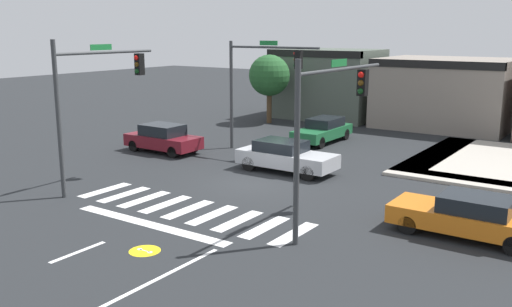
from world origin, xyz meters
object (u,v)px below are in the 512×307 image
object	(u,v)px
traffic_signal_northwest	(260,75)
car_silver	(285,156)
traffic_signal_southwest	(95,88)
car_orange	(469,216)
roadside_tree	(269,76)
traffic_signal_southeast	(330,109)
car_green	(323,130)
car_maroon	(163,138)

from	to	relation	value
traffic_signal_northwest	car_silver	world-z (taller)	traffic_signal_northwest
traffic_signal_southwest	car_orange	size ratio (longest dim) A/B	1.30
traffic_signal_southwest	roadside_tree	bearing A→B (deg)	10.48
traffic_signal_southeast	roadside_tree	bearing A→B (deg)	38.40
roadside_tree	traffic_signal_northwest	bearing A→B (deg)	-59.77
car_green	car_maroon	bearing A→B (deg)	-38.88
car_maroon	car_silver	bearing A→B (deg)	0.06
traffic_signal_northwest	roadside_tree	bearing A→B (deg)	120.23
traffic_signal_southeast	car_green	xyz separation A→B (m)	(-6.98, 12.87, -3.25)
car_silver	roadside_tree	world-z (taller)	roadside_tree
traffic_signal_northwest	car_maroon	distance (m)	6.30
traffic_signal_northwest	car_green	world-z (taller)	traffic_signal_northwest
traffic_signal_southeast	car_orange	bearing A→B (deg)	-69.77
traffic_signal_southeast	car_orange	xyz separation A→B (m)	(4.25, 1.56, -3.28)
car_green	traffic_signal_northwest	bearing A→B (deg)	-19.91
car_maroon	traffic_signal_northwest	bearing A→B (deg)	34.56
traffic_signal_northwest	car_orange	distance (m)	14.99
traffic_signal_southwest	car_orange	world-z (taller)	traffic_signal_southwest
traffic_signal_southeast	car_maroon	world-z (taller)	traffic_signal_southeast
traffic_signal_southeast	car_maroon	xyz separation A→B (m)	(-12.90, 5.53, -3.22)
car_orange	traffic_signal_northwest	bearing A→B (deg)	-28.51
car_green	car_silver	bearing A→B (deg)	14.56
car_orange	car_maroon	xyz separation A→B (m)	(-17.15, 3.96, 0.06)
traffic_signal_southwest	car_green	distance (m)	14.77
car_orange	car_green	xyz separation A→B (m)	(-11.23, 11.30, 0.03)
car_orange	car_silver	bearing A→B (deg)	-23.06
car_orange	car_maroon	distance (m)	17.60
traffic_signal_southeast	traffic_signal_southwest	bearing A→B (deg)	96.31
car_silver	roadside_tree	xyz separation A→B (m)	(-8.48, 11.57, 2.61)
traffic_signal_southwest	car_silver	bearing A→B (deg)	-37.50
traffic_signal_southwest	car_silver	distance (m)	9.08
traffic_signal_southeast	car_green	size ratio (longest dim) A/B	1.29
traffic_signal_southeast	car_silver	bearing A→B (deg)	42.53
traffic_signal_southwest	roadside_tree	world-z (taller)	traffic_signal_southwest
car_orange	car_maroon	size ratio (longest dim) A/B	1.11
traffic_signal_southeast	roadside_tree	xyz separation A→B (m)	(-13.56, 17.10, -0.62)
traffic_signal_southwest	traffic_signal_northwest	xyz separation A→B (m)	(1.63, 9.65, -0.00)
traffic_signal_southwest	car_maroon	bearing A→B (deg)	22.21
traffic_signal_southwest	car_green	world-z (taller)	traffic_signal_southwest
traffic_signal_southeast	car_green	distance (m)	15.00
traffic_signal_southwest	car_maroon	world-z (taller)	traffic_signal_southwest
traffic_signal_northwest	roadside_tree	world-z (taller)	traffic_signal_northwest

